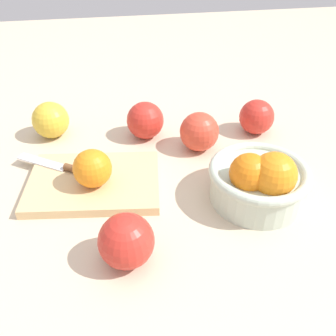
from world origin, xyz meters
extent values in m
plane|color=beige|center=(0.00, 0.00, 0.00)|extent=(2.40, 2.40, 0.00)
cylinder|color=beige|center=(-0.15, 0.07, 0.03)|extent=(0.16, 0.16, 0.06)
torus|color=beige|center=(-0.15, 0.07, 0.06)|extent=(0.18, 0.18, 0.02)
sphere|color=orange|center=(-0.13, 0.09, 0.07)|extent=(0.07, 0.07, 0.07)
sphere|color=orange|center=(-0.16, 0.10, 0.08)|extent=(0.08, 0.08, 0.08)
cube|color=#DBB77F|center=(0.13, -0.02, 0.01)|extent=(0.26, 0.20, 0.02)
sphere|color=orange|center=(0.13, 0.00, 0.05)|extent=(0.07, 0.07, 0.07)
cube|color=silver|center=(0.23, -0.08, 0.02)|extent=(0.10, 0.08, 0.00)
cylinder|color=brown|center=(0.16, -0.04, 0.02)|extent=(0.05, 0.04, 0.01)
sphere|color=#D6422D|center=(-0.09, -0.11, 0.04)|extent=(0.08, 0.08, 0.08)
sphere|color=gold|center=(0.22, -0.21, 0.04)|extent=(0.08, 0.08, 0.08)
sphere|color=red|center=(0.08, 0.17, 0.04)|extent=(0.08, 0.08, 0.08)
sphere|color=red|center=(-0.23, -0.15, 0.04)|extent=(0.08, 0.08, 0.08)
sphere|color=red|center=(0.01, -0.18, 0.04)|extent=(0.08, 0.08, 0.08)
camera|label=1|loc=(0.09, 0.56, 0.45)|focal=40.67mm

